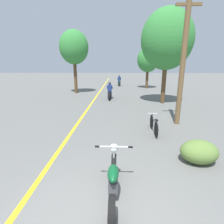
% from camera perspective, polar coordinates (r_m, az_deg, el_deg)
% --- Properties ---
extents(lane_stripe_center, '(0.14, 48.00, 0.01)m').
position_cam_1_polar(lane_stripe_center, '(15.62, -5.47, 4.62)').
color(lane_stripe_center, yellow).
rests_on(lane_stripe_center, ground).
extents(utility_pole, '(1.10, 0.24, 5.93)m').
position_cam_1_polar(utility_pole, '(8.94, 22.20, 15.36)').
color(utility_pole, brown).
rests_on(utility_pole, ground).
extents(roadside_tree_right_near, '(3.67, 3.30, 6.68)m').
position_cam_1_polar(roadside_tree_right_near, '(13.87, 17.54, 21.59)').
color(roadside_tree_right_near, '#513A23').
rests_on(roadside_tree_right_near, ground).
extents(roadside_tree_right_far, '(2.57, 2.32, 4.91)m').
position_cam_1_polar(roadside_tree_right_far, '(22.34, 11.67, 16.32)').
color(roadside_tree_right_far, '#513A23').
rests_on(roadside_tree_right_far, ground).
extents(roadside_tree_left, '(2.84, 2.55, 6.13)m').
position_cam_1_polar(roadside_tree_left, '(18.55, -12.33, 19.84)').
color(roadside_tree_left, '#513A23').
rests_on(roadside_tree_left, ground).
extents(roadside_bush, '(1.10, 0.88, 0.70)m').
position_cam_1_polar(roadside_bush, '(5.95, 26.53, -11.52)').
color(roadside_bush, '#5B7A38').
rests_on(roadside_bush, ground).
extents(motorcycle_foreground, '(0.90, 2.15, 1.01)m').
position_cam_1_polar(motorcycle_foreground, '(4.08, 0.37, -21.34)').
color(motorcycle_foreground, black).
rests_on(motorcycle_foreground, ground).
extents(motorcycle_rider_lead, '(0.50, 2.04, 1.47)m').
position_cam_1_polar(motorcycle_rider_lead, '(15.01, -0.75, 6.39)').
color(motorcycle_rider_lead, black).
rests_on(motorcycle_rider_lead, ground).
extents(motorcycle_rider_far, '(0.50, 2.04, 1.44)m').
position_cam_1_polar(motorcycle_rider_far, '(24.78, 2.37, 9.87)').
color(motorcycle_rider_far, black).
rests_on(motorcycle_rider_far, ground).
extents(bicycle_parked, '(0.44, 1.66, 0.75)m').
position_cam_1_polar(bicycle_parked, '(7.77, 13.49, -4.13)').
color(bicycle_parked, black).
rests_on(bicycle_parked, ground).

